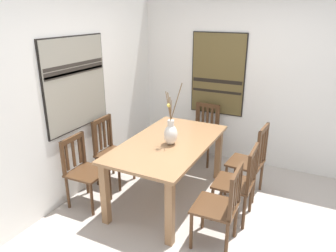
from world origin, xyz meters
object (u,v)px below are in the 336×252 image
Objects in this scene: dining_table at (169,150)px; chair_4 at (239,182)px; chair_1 at (111,150)px; chair_2 at (221,205)px; centerpiece_vase at (171,133)px; chair_3 at (84,170)px; painting_on_side_wall at (218,74)px; painting_on_back_wall at (76,84)px; chair_5 at (250,160)px; chair_0 at (204,132)px.

chair_4 is at bearing -91.58° from dining_table.
chair_1 reaches higher than chair_2.
dining_table is at bearing 43.97° from centerpiece_vase.
chair_3 is at bearing 123.22° from dining_table.
chair_2 is at bearing -159.92° from painting_on_side_wall.
chair_2 is 0.71× the size of painting_on_side_wall.
chair_5 is at bearing -67.47° from painting_on_back_wall.
dining_table is 1.26m from chair_0.
painting_on_side_wall is (0.95, 0.79, 0.87)m from chair_5.
painting_on_side_wall is at bearing -25.20° from chair_3.
centerpiece_vase is 0.84× the size of chair_4.
chair_1 reaches higher than chair_0.
centerpiece_vase is 0.85× the size of chair_2.
centerpiece_vase reaches higher than chair_3.
painting_on_back_wall is at bearing 143.96° from chair_0.
painting_on_back_wall is (0.27, 1.97, 0.98)m from chair_2.
painting_on_back_wall is 0.90× the size of painting_on_side_wall.
painting_on_side_wall is at bearing -3.97° from dining_table.
chair_3 is (-0.01, 1.72, -0.01)m from chair_2.
chair_5 is 1.51m from painting_on_side_wall.
chair_4 is at bearing -87.67° from centerpiece_vase.
dining_table is 2.28× the size of centerpiece_vase.
centerpiece_vase is at bearing -136.03° from dining_table.
painting_on_side_wall is at bearing 20.08° from chair_2.
painting_on_side_wall is at bearing -34.41° from painting_on_back_wall.
chair_1 is at bearing 143.81° from chair_0.
chair_2 reaches higher than dining_table.
painting_on_side_wall is (1.52, 0.79, 0.89)m from chair_4.
chair_0 is 1.51m from chair_1.
painting_on_back_wall is at bearing 112.53° from chair_5.
chair_5 reaches higher than dining_table.
painting_on_back_wall reaches higher than chair_1.
chair_5 is at bearing -58.55° from dining_table.
centerpiece_vase is 0.67× the size of painting_on_back_wall.
chair_1 is 0.82× the size of painting_on_back_wall.
dining_table is at bearing -75.52° from painting_on_back_wall.
chair_5 is at bearing -140.36° from painting_on_side_wall.
chair_5 is (0.54, -0.89, -0.18)m from dining_table.
chair_0 reaches higher than dining_table.
painting_on_side_wall reaches higher than chair_3.
centerpiece_vase is 0.86× the size of chair_3.
centerpiece_vase is 1.05m from chair_1.
chair_5 is (1.11, -1.75, 0.03)m from chair_3.
centerpiece_vase reaches higher than chair_5.
dining_table is at bearing -56.78° from chair_3.
centerpiece_vase is at bearing 178.26° from painting_on_side_wall.
chair_5 is (0.57, 0.00, 0.01)m from chair_4.
chair_1 is 1.06× the size of chair_3.
painting_on_back_wall is (-0.23, 1.17, 0.52)m from centerpiece_vase.
chair_2 is at bearing -122.02° from centerpiece_vase.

